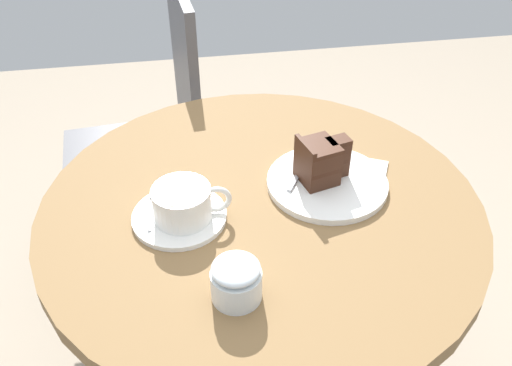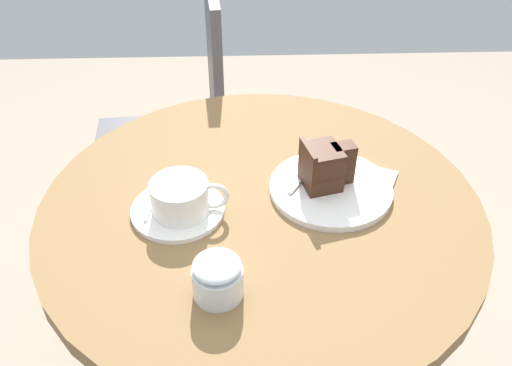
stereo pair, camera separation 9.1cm
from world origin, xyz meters
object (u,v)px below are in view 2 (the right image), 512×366
Objects in this scene: cake_plate at (331,188)px; cake_slice at (324,166)px; teaspoon at (154,197)px; coffee_cup at (181,196)px; cafe_chair at (187,121)px; saucer at (178,210)px; sugar_pot at (217,277)px; fork at (314,165)px; napkin at (353,181)px.

cake_slice is at bearing 154.31° from cake_plate.
cake_plate is at bearing -79.29° from teaspoon.
cafe_chair reaches higher than coffee_cup.
coffee_cup is (0.01, -0.01, 0.03)m from saucer.
coffee_cup and sugar_pot have the same top height.
saucer is at bearing -115.53° from teaspoon.
cake_plate is 1.56× the size of fork.
teaspoon is 0.30m from cake_slice.
saucer is at bearing -167.28° from napkin.
sugar_pot is (-0.19, -0.22, 0.03)m from cake_plate.
cake_plate is at bearing 11.43° from coffee_cup.
coffee_cup reaches higher than cake_plate.
teaspoon is 0.64m from cafe_chair.
fork is 0.08m from napkin.
cake_plate is (0.31, 0.02, -0.01)m from teaspoon.
cake_plate is at bearing 9.88° from saucer.
saucer is at bearing -1.40° from cafe_chair.
cake_slice is at bearing 11.87° from saucer.
sugar_pot reaches higher than fork.
cake_plate is (0.26, 0.05, 0.00)m from saucer.
fork reaches higher than teaspoon.
cake_plate is 0.69m from cafe_chair.
coffee_cup reaches higher than saucer.
saucer is at bearing 111.87° from sugar_pot.
coffee_cup reaches higher than teaspoon.
teaspoon is 0.23m from sugar_pot.
cake_slice reaches higher than coffee_cup.
teaspoon reaches higher than napkin.
coffee_cup is at bearing -0.64° from cafe_chair.
teaspoon is 0.35m from napkin.
saucer is 1.63× the size of teaspoon.
napkin is at bearing 12.72° from saucer.
teaspoon is at bearing -176.38° from cake_plate.
cafe_chair is at bearing 60.77° from fork.
cafe_chair reaches higher than cake_plate.
napkin is at bearing 46.15° from sugar_pot.
fork is (0.24, 0.11, 0.01)m from saucer.
coffee_cup is 0.93× the size of fork.
sugar_pot is at bearing -68.13° from saucer.
teaspoon is 0.99× the size of cake_slice.
napkin is (0.06, 0.02, -0.05)m from cake_slice.
cake_plate is 2.20× the size of cake_slice.
coffee_cup is 0.14× the size of cafe_chair.
cake_slice is at bearing -137.34° from fork.
fork is at bearing -67.41° from teaspoon.
saucer is 0.26m from cake_slice.
coffee_cup is 0.25m from cake_slice.
cafe_chair is (0.00, 0.60, -0.22)m from teaspoon.
cafe_chair is (-0.28, 0.53, -0.23)m from fork.
napkin is 0.70m from cafe_chair.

